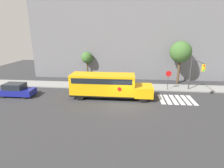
% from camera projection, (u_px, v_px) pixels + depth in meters
% --- Properties ---
extents(ground_plane, '(60.00, 60.00, 0.00)m').
position_uv_depth(ground_plane, '(123.00, 104.00, 19.34)').
color(ground_plane, '#333335').
extents(sidewalk_strip, '(44.00, 3.00, 0.15)m').
position_uv_depth(sidewalk_strip, '(124.00, 86.00, 25.52)').
color(sidewalk_strip, gray).
rests_on(sidewalk_strip, ground).
extents(building_backdrop, '(32.00, 4.00, 13.66)m').
position_uv_depth(building_backdrop, '(126.00, 37.00, 29.80)').
color(building_backdrop, slate).
rests_on(building_backdrop, ground).
extents(crosswalk_stripes, '(4.00, 3.20, 0.01)m').
position_uv_depth(crosswalk_stripes, '(177.00, 100.00, 20.65)').
color(crosswalk_stripes, white).
rests_on(crosswalk_stripes, ground).
extents(school_bus, '(9.65, 2.57, 2.92)m').
position_uv_depth(school_bus, '(107.00, 85.00, 20.81)').
color(school_bus, '#EAA80F').
rests_on(school_bus, ground).
extents(parked_car, '(4.21, 1.79, 1.64)m').
position_uv_depth(parked_car, '(16.00, 90.00, 21.60)').
color(parked_car, navy).
rests_on(parked_car, ground).
extents(stop_sign, '(0.75, 0.10, 2.75)m').
position_uv_depth(stop_sign, '(168.00, 78.00, 23.36)').
color(stop_sign, '#38383A').
rests_on(stop_sign, ground).
extents(traffic_light, '(0.28, 4.05, 4.58)m').
position_uv_depth(traffic_light, '(195.00, 70.00, 21.76)').
color(traffic_light, '#38383A').
rests_on(traffic_light, ground).
extents(tree_near_sidewalk, '(3.16, 3.16, 6.46)m').
position_uv_depth(tree_near_sidewalk, '(181.00, 52.00, 25.89)').
color(tree_near_sidewalk, brown).
rests_on(tree_near_sidewalk, ground).
extents(tree_far_sidewalk, '(1.88, 1.88, 4.59)m').
position_uv_depth(tree_far_sidewalk, '(87.00, 58.00, 28.81)').
color(tree_far_sidewalk, brown).
rests_on(tree_far_sidewalk, ground).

